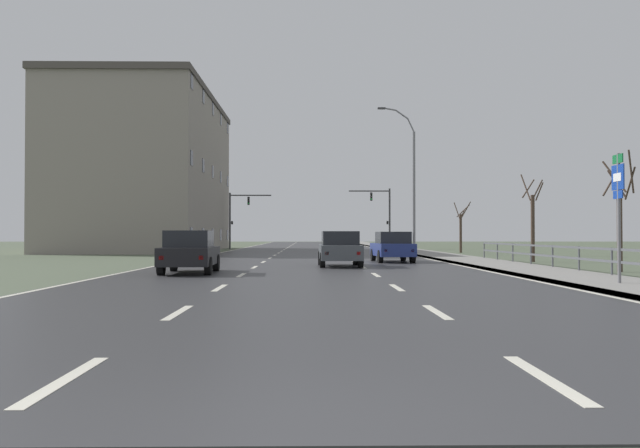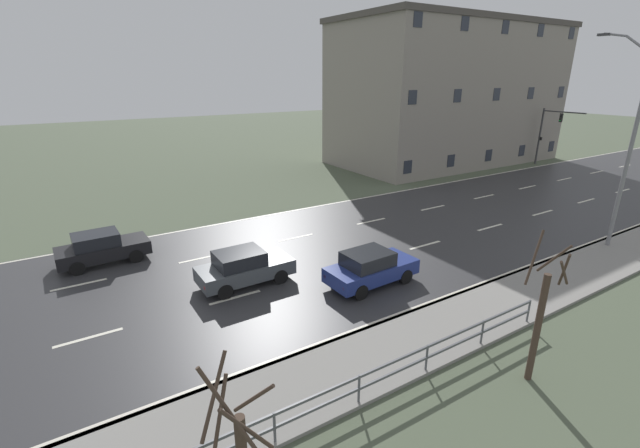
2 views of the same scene
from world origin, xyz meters
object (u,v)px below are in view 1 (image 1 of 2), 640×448
object	(u,v)px
car_far_right	(340,249)
highway_sign	(618,201)
brick_building	(148,173)
car_mid_centre	(392,247)
traffic_signal_right	(383,210)
street_lamp_midground	(411,182)
traffic_signal_left	(237,212)
car_distant	(190,252)

from	to	relation	value
car_far_right	highway_sign	bearing A→B (deg)	-59.08
brick_building	car_mid_centre	bearing A→B (deg)	-52.64
brick_building	traffic_signal_right	bearing A→B (deg)	14.85
traffic_signal_right	car_far_right	distance (m)	35.51
car_mid_centre	highway_sign	bearing A→B (deg)	-78.01
street_lamp_midground	brick_building	xyz separation A→B (m)	(-21.82, 11.04, 1.67)
traffic_signal_left	car_far_right	xyz separation A→B (m)	(8.53, -35.91, -2.84)
traffic_signal_right	car_mid_centre	xyz separation A→B (m)	(-2.92, -30.23, -3.05)
highway_sign	brick_building	bearing A→B (deg)	119.37
highway_sign	brick_building	size ratio (longest dim) A/B	0.15
traffic_signal_left	car_distant	bearing A→B (deg)	-86.05
car_distant	car_far_right	distance (m)	7.59
street_lamp_midground	car_far_right	xyz separation A→B (m)	(-6.05, -18.12, -4.40)
traffic_signal_left	highway_sign	bearing A→B (deg)	-71.78
street_lamp_midground	car_far_right	distance (m)	19.60
car_mid_centre	traffic_signal_left	bearing A→B (deg)	107.79
traffic_signal_right	car_mid_centre	bearing A→B (deg)	-95.51
street_lamp_midground	car_distant	xyz separation A→B (m)	(-11.75, -23.13, -4.40)
highway_sign	traffic_signal_right	distance (m)	46.28
street_lamp_midground	traffic_signal_right	distance (m)	16.83
traffic_signal_left	car_mid_centre	size ratio (longest dim) A/B	1.34
car_distant	traffic_signal_left	bearing A→B (deg)	91.89
traffic_signal_left	brick_building	bearing A→B (deg)	-137.03
traffic_signal_left	car_distant	distance (m)	41.11
brick_building	street_lamp_midground	bearing A→B (deg)	-26.84
traffic_signal_left	brick_building	distance (m)	10.41
car_far_right	traffic_signal_right	bearing A→B (deg)	79.66
street_lamp_midground	traffic_signal_right	world-z (taller)	street_lamp_midground
traffic_signal_right	car_far_right	xyz separation A→B (m)	(-5.85, -34.89, -3.05)
highway_sign	car_distant	bearing A→B (deg)	153.52
car_distant	traffic_signal_right	bearing A→B (deg)	71.79
street_lamp_midground	car_mid_centre	bearing A→B (deg)	-103.04
street_lamp_midground	traffic_signal_right	bearing A→B (deg)	90.69
traffic_signal_right	traffic_signal_left	world-z (taller)	traffic_signal_right
car_distant	car_far_right	size ratio (longest dim) A/B	1.01
highway_sign	traffic_signal_right	size ratio (longest dim) A/B	0.61
car_far_right	car_mid_centre	size ratio (longest dim) A/B	0.99
highway_sign	traffic_signal_left	size ratio (longest dim) A/B	0.65
highway_sign	traffic_signal_right	world-z (taller)	traffic_signal_right
car_distant	car_mid_centre	world-z (taller)	same
traffic_signal_right	car_mid_centre	world-z (taller)	traffic_signal_right
highway_sign	street_lamp_midground	bearing A→B (deg)	91.89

